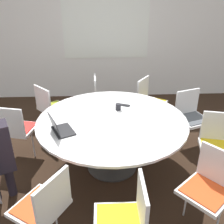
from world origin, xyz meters
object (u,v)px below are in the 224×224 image
(chair_9, at_px, (16,127))
(chair_7, at_px, (102,95))
(chair_3, at_px, (210,184))
(laptop, at_px, (59,128))
(chair_6, at_px, (149,98))
(chair_8, at_px, (51,105))
(cell_phone, at_px, (125,105))
(chair_4, at_px, (218,141))
(chair_5, at_px, (191,114))
(chair_1, at_px, (44,204))
(chair_2, at_px, (126,217))
(coffee_cup, at_px, (118,107))

(chair_9, bearing_deg, chair_7, 55.45)
(chair_3, distance_m, laptop, 1.72)
(chair_6, height_order, chair_8, same)
(chair_6, xyz_separation_m, cell_phone, (-0.50, -0.75, 0.23))
(chair_7, bearing_deg, chair_6, 74.84)
(chair_4, height_order, laptop, laptop)
(chair_3, height_order, chair_5, same)
(chair_6, height_order, chair_9, same)
(chair_1, bearing_deg, chair_4, -32.74)
(chair_1, relative_size, chair_4, 1.00)
(chair_7, relative_size, laptop, 2.29)
(chair_2, xyz_separation_m, laptop, (-0.68, 1.06, 0.28))
(cell_phone, bearing_deg, chair_5, 7.14)
(chair_1, distance_m, chair_7, 2.60)
(coffee_cup, bearing_deg, laptop, -142.00)
(chair_1, bearing_deg, chair_9, 57.22)
(chair_6, bearing_deg, chair_2, 19.76)
(chair_2, bearing_deg, cell_phone, -4.44)
(chair_5, height_order, chair_6, same)
(chair_2, height_order, chair_9, same)
(chair_5, xyz_separation_m, laptop, (-1.88, -0.83, 0.28))
(chair_4, bearing_deg, cell_phone, -16.66)
(chair_1, distance_m, chair_9, 1.58)
(chair_6, relative_size, chair_9, 1.00)
(chair_3, bearing_deg, chair_8, 4.45)
(chair_4, xyz_separation_m, chair_9, (-2.67, 0.50, 0.00))
(chair_1, xyz_separation_m, chair_4, (2.00, 0.93, 0.00))
(chair_1, height_order, chair_9, same)
(chair_4, height_order, coffee_cup, chair_4)
(chair_6, height_order, laptop, laptop)
(chair_7, bearing_deg, chair_4, 40.30)
(chair_1, xyz_separation_m, laptop, (0.04, 0.88, 0.28))
(chair_6, bearing_deg, chair_7, -69.13)
(chair_4, relative_size, chair_5, 1.00)
(chair_1, xyz_separation_m, chair_9, (-0.67, 1.43, 0.00))
(chair_1, height_order, chair_8, same)
(chair_9, bearing_deg, laptop, -24.40)
(chair_4, xyz_separation_m, chair_5, (-0.09, 0.78, 0.00))
(chair_1, xyz_separation_m, chair_2, (0.72, -0.17, 0.00))
(laptop, xyz_separation_m, coffee_cup, (0.73, 0.57, -0.01))
(laptop, bearing_deg, chair_8, -10.03)
(chair_1, relative_size, chair_8, 1.00)
(chair_7, distance_m, coffee_cup, 1.14)
(laptop, bearing_deg, chair_1, 152.11)
(chair_1, xyz_separation_m, chair_6, (1.37, 2.34, 0.00))
(chair_8, distance_m, coffee_cup, 1.30)
(laptop, distance_m, cell_phone, 1.09)
(chair_9, xyz_separation_m, coffee_cup, (1.43, 0.02, 0.27))
(chair_3, relative_size, chair_6, 1.00)
(chair_3, height_order, coffee_cup, chair_3)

